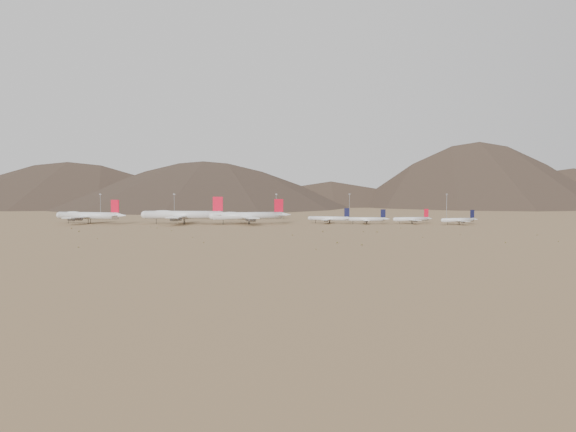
{
  "coord_description": "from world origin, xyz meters",
  "views": [
    {
      "loc": [
        35.22,
        -453.31,
        29.38
      ],
      "look_at": [
        39.24,
        30.0,
        7.1
      ],
      "focal_mm": 35.0,
      "sensor_mm": 36.0,
      "label": 1
    }
  ],
  "objects_px": {
    "narrowbody_a": "(330,219)",
    "control_tower": "(278,214)",
    "widebody_west": "(88,215)",
    "narrowbody_b": "(367,219)",
    "widebody_centre": "(183,215)",
    "widebody_east": "(248,216)"
  },
  "relations": [
    {
      "from": "widebody_west",
      "to": "control_tower",
      "type": "distance_m",
      "value": 184.8
    },
    {
      "from": "widebody_west",
      "to": "widebody_centre",
      "type": "bearing_deg",
      "value": 13.0
    },
    {
      "from": "narrowbody_b",
      "to": "widebody_centre",
      "type": "bearing_deg",
      "value": -176.31
    },
    {
      "from": "widebody_west",
      "to": "widebody_east",
      "type": "xyz_separation_m",
      "value": [
        139.91,
        -9.15,
        0.18
      ]
    },
    {
      "from": "widebody_centre",
      "to": "narrowbody_b",
      "type": "xyz_separation_m",
      "value": [
        159.23,
        2.01,
        -4.03
      ]
    },
    {
      "from": "widebody_west",
      "to": "widebody_east",
      "type": "relative_size",
      "value": 0.97
    },
    {
      "from": "narrowbody_a",
      "to": "control_tower",
      "type": "relative_size",
      "value": 3.37
    },
    {
      "from": "widebody_centre",
      "to": "widebody_east",
      "type": "relative_size",
      "value": 1.13
    },
    {
      "from": "widebody_west",
      "to": "narrowbody_b",
      "type": "distance_m",
      "value": 243.16
    },
    {
      "from": "narrowbody_a",
      "to": "control_tower",
      "type": "bearing_deg",
      "value": 136.66
    },
    {
      "from": "widebody_east",
      "to": "control_tower",
      "type": "relative_size",
      "value": 5.89
    },
    {
      "from": "narrowbody_a",
      "to": "narrowbody_b",
      "type": "relative_size",
      "value": 1.04
    },
    {
      "from": "widebody_centre",
      "to": "control_tower",
      "type": "height_order",
      "value": "widebody_centre"
    },
    {
      "from": "narrowbody_b",
      "to": "control_tower",
      "type": "height_order",
      "value": "narrowbody_b"
    },
    {
      "from": "narrowbody_a",
      "to": "control_tower",
      "type": "xyz_separation_m",
      "value": [
        -46.37,
        81.25,
        0.85
      ]
    },
    {
      "from": "widebody_centre",
      "to": "control_tower",
      "type": "distance_m",
      "value": 121.05
    },
    {
      "from": "widebody_east",
      "to": "widebody_west",
      "type": "bearing_deg",
      "value": 159.44
    },
    {
      "from": "narrowbody_b",
      "to": "narrowbody_a",
      "type": "bearing_deg",
      "value": 171.51
    },
    {
      "from": "widebody_centre",
      "to": "widebody_west",
      "type": "bearing_deg",
      "value": 179.3
    },
    {
      "from": "control_tower",
      "to": "narrowbody_a",
      "type": "bearing_deg",
      "value": -60.29
    },
    {
      "from": "widebody_west",
      "to": "control_tower",
      "type": "relative_size",
      "value": 5.73
    },
    {
      "from": "control_tower",
      "to": "narrowbody_b",
      "type": "bearing_deg",
      "value": -48.35
    }
  ]
}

